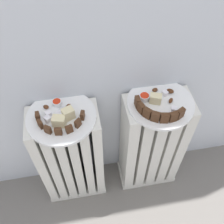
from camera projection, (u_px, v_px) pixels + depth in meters
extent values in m
cube|color=silver|center=(78.00, 182.00, 1.45)|extent=(0.30, 0.16, 0.03)
cube|color=silver|center=(44.00, 160.00, 1.20)|extent=(0.04, 0.16, 0.58)
cube|color=silver|center=(55.00, 158.00, 1.21)|extent=(0.04, 0.16, 0.58)
cube|color=silver|center=(66.00, 156.00, 1.21)|extent=(0.04, 0.16, 0.58)
cube|color=silver|center=(76.00, 155.00, 1.22)|extent=(0.04, 0.16, 0.58)
cube|color=silver|center=(87.00, 153.00, 1.22)|extent=(0.04, 0.16, 0.58)
cube|color=silver|center=(97.00, 151.00, 1.23)|extent=(0.04, 0.16, 0.58)
cube|color=silver|center=(145.00, 171.00, 1.50)|extent=(0.30, 0.16, 0.03)
cube|color=silver|center=(128.00, 147.00, 1.25)|extent=(0.05, 0.16, 0.58)
cube|color=silver|center=(140.00, 145.00, 1.25)|extent=(0.05, 0.16, 0.58)
cube|color=silver|center=(152.00, 143.00, 1.26)|extent=(0.05, 0.16, 0.58)
cube|color=silver|center=(163.00, 141.00, 1.27)|extent=(0.05, 0.16, 0.58)
cube|color=silver|center=(175.00, 139.00, 1.27)|extent=(0.05, 0.16, 0.58)
cylinder|color=white|center=(61.00, 117.00, 0.99)|extent=(0.27, 0.27, 0.01)
cylinder|color=white|center=(161.00, 103.00, 1.03)|extent=(0.27, 0.27, 0.01)
cube|color=#472B19|center=(38.00, 116.00, 0.96)|extent=(0.01, 0.03, 0.03)
cube|color=#472B19|center=(40.00, 124.00, 0.94)|extent=(0.02, 0.03, 0.03)
cube|color=#472B19|center=(48.00, 130.00, 0.92)|extent=(0.03, 0.03, 0.03)
cube|color=#472B19|center=(58.00, 132.00, 0.92)|extent=(0.03, 0.02, 0.03)
cube|color=#472B19|center=(69.00, 129.00, 0.92)|extent=(0.03, 0.02, 0.03)
cube|color=#472B19|center=(78.00, 123.00, 0.94)|extent=(0.03, 0.03, 0.03)
cube|color=#472B19|center=(82.00, 115.00, 0.96)|extent=(0.02, 0.03, 0.03)
cube|color=beige|center=(68.00, 114.00, 0.96)|extent=(0.05, 0.05, 0.04)
cube|color=beige|center=(59.00, 121.00, 0.94)|extent=(0.05, 0.04, 0.04)
cube|color=white|center=(48.00, 114.00, 0.98)|extent=(0.03, 0.03, 0.02)
cube|color=white|center=(60.00, 115.00, 0.97)|extent=(0.03, 0.03, 0.02)
cube|color=white|center=(48.00, 119.00, 0.96)|extent=(0.03, 0.03, 0.02)
ellipsoid|color=#4C2814|center=(46.00, 107.00, 1.00)|extent=(0.03, 0.03, 0.01)
ellipsoid|color=#4C2814|center=(68.00, 107.00, 1.00)|extent=(0.03, 0.03, 0.02)
cylinder|color=white|center=(57.00, 103.00, 1.01)|extent=(0.04, 0.04, 0.02)
cylinder|color=red|center=(57.00, 102.00, 1.01)|extent=(0.03, 0.03, 0.01)
cube|color=#472B19|center=(137.00, 102.00, 1.00)|extent=(0.02, 0.03, 0.04)
cube|color=#472B19|center=(141.00, 108.00, 0.98)|extent=(0.03, 0.04, 0.04)
cube|color=#472B19|center=(147.00, 113.00, 0.96)|extent=(0.03, 0.04, 0.04)
cube|color=#472B19|center=(155.00, 117.00, 0.95)|extent=(0.04, 0.03, 0.04)
cube|color=#472B19|center=(164.00, 118.00, 0.95)|extent=(0.03, 0.02, 0.04)
cube|color=#472B19|center=(173.00, 117.00, 0.95)|extent=(0.03, 0.02, 0.04)
cube|color=#472B19|center=(180.00, 114.00, 0.96)|extent=(0.04, 0.03, 0.04)
cube|color=beige|center=(156.00, 99.00, 1.01)|extent=(0.05, 0.05, 0.04)
cube|color=white|center=(174.00, 109.00, 0.99)|extent=(0.03, 0.03, 0.02)
cube|color=white|center=(165.00, 93.00, 1.04)|extent=(0.03, 0.03, 0.02)
ellipsoid|color=#4C2814|center=(170.00, 91.00, 1.05)|extent=(0.04, 0.03, 0.02)
ellipsoid|color=#4C2814|center=(155.00, 90.00, 1.06)|extent=(0.02, 0.02, 0.02)
ellipsoid|color=#4C2814|center=(171.00, 101.00, 1.02)|extent=(0.03, 0.03, 0.02)
cylinder|color=white|center=(144.00, 97.00, 1.03)|extent=(0.04, 0.04, 0.02)
cylinder|color=red|center=(144.00, 96.00, 1.02)|extent=(0.03, 0.03, 0.01)
cube|color=silver|center=(56.00, 119.00, 0.97)|extent=(0.04, 0.06, 0.00)
cube|color=silver|center=(62.00, 109.00, 1.00)|extent=(0.03, 0.03, 0.00)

